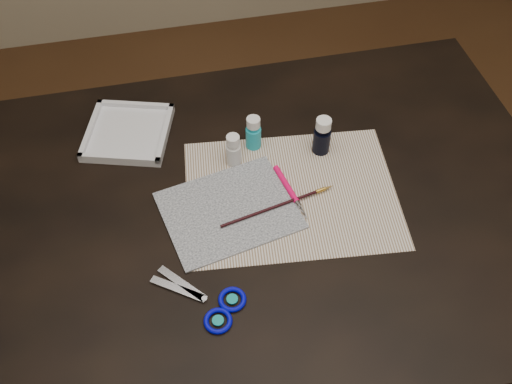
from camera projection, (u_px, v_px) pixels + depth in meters
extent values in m
cube|color=#422614|center=(256.00, 356.00, 1.77)|extent=(3.50, 3.50, 0.02)
cube|color=black|center=(256.00, 295.00, 1.47)|extent=(1.30, 0.90, 0.75)
cube|color=silver|center=(291.00, 194.00, 1.20)|extent=(0.47, 0.38, 0.00)
cube|color=black|center=(229.00, 210.00, 1.17)|extent=(0.30, 0.26, 0.00)
cylinder|color=silver|center=(233.00, 150.00, 1.23)|extent=(0.04, 0.04, 0.08)
cylinder|color=#1CA4B8|center=(253.00, 133.00, 1.26)|extent=(0.04, 0.04, 0.08)
cylinder|color=black|center=(322.00, 136.00, 1.24)|extent=(0.05, 0.05, 0.09)
cube|color=silver|center=(128.00, 132.00, 1.30)|extent=(0.23, 0.23, 0.02)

